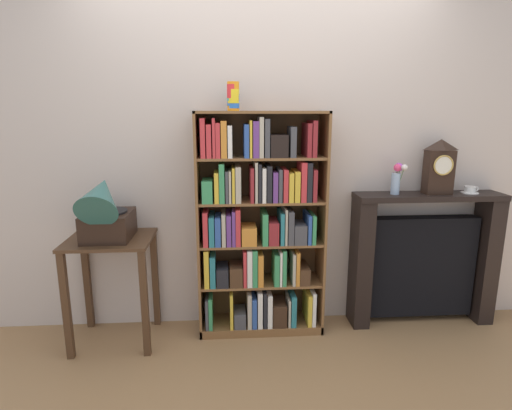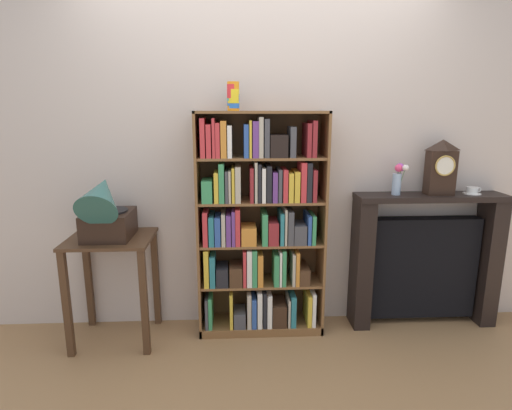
{
  "view_description": "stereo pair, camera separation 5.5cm",
  "coord_description": "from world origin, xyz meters",
  "px_view_note": "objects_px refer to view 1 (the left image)",
  "views": [
    {
      "loc": [
        -0.23,
        -2.71,
        1.6
      ],
      "look_at": [
        -0.04,
        0.12,
        0.95
      ],
      "focal_mm": 29.1,
      "sensor_mm": 36.0,
      "label": 1
    },
    {
      "loc": [
        -0.18,
        -2.71,
        1.6
      ],
      "look_at": [
        -0.04,
        0.12,
        0.95
      ],
      "focal_mm": 29.1,
      "sensor_mm": 36.0,
      "label": 2
    }
  ],
  "objects_px": {
    "fireplace_mantel": "(422,259)",
    "teacup_with_saucer": "(470,190)",
    "cup_stack": "(233,96)",
    "mantel_clock": "(439,167)",
    "side_table_left": "(112,265)",
    "gramophone": "(105,210)",
    "flower_vase": "(397,176)",
    "bookshelf": "(259,230)"
  },
  "relations": [
    {
      "from": "mantel_clock",
      "to": "teacup_with_saucer",
      "type": "relative_size",
      "value": 3.05
    },
    {
      "from": "fireplace_mantel",
      "to": "side_table_left",
      "type": "bearing_deg",
      "value": -176.51
    },
    {
      "from": "bookshelf",
      "to": "cup_stack",
      "type": "distance_m",
      "value": 0.94
    },
    {
      "from": "flower_vase",
      "to": "fireplace_mantel",
      "type": "bearing_deg",
      "value": 4.38
    },
    {
      "from": "gramophone",
      "to": "flower_vase",
      "type": "xyz_separation_m",
      "value": [
        2.02,
        0.18,
        0.17
      ]
    },
    {
      "from": "side_table_left",
      "to": "cup_stack",
      "type": "bearing_deg",
      "value": 7.13
    },
    {
      "from": "bookshelf",
      "to": "mantel_clock",
      "type": "distance_m",
      "value": 1.37
    },
    {
      "from": "bookshelf",
      "to": "mantel_clock",
      "type": "height_order",
      "value": "bookshelf"
    },
    {
      "from": "mantel_clock",
      "to": "gramophone",
      "type": "bearing_deg",
      "value": -175.65
    },
    {
      "from": "bookshelf",
      "to": "side_table_left",
      "type": "xyz_separation_m",
      "value": [
        -1.02,
        -0.09,
        -0.21
      ]
    },
    {
      "from": "mantel_clock",
      "to": "teacup_with_saucer",
      "type": "xyz_separation_m",
      "value": [
        0.25,
        0.0,
        -0.17
      ]
    },
    {
      "from": "bookshelf",
      "to": "flower_vase",
      "type": "xyz_separation_m",
      "value": [
        0.99,
        0.03,
        0.37
      ]
    },
    {
      "from": "mantel_clock",
      "to": "side_table_left",
      "type": "bearing_deg",
      "value": -177.14
    },
    {
      "from": "cup_stack",
      "to": "mantel_clock",
      "type": "xyz_separation_m",
      "value": [
        1.47,
        0.01,
        -0.49
      ]
    },
    {
      "from": "gramophone",
      "to": "flower_vase",
      "type": "relative_size",
      "value": 2.28
    },
    {
      "from": "bookshelf",
      "to": "fireplace_mantel",
      "type": "relative_size",
      "value": 1.47
    },
    {
      "from": "cup_stack",
      "to": "flower_vase",
      "type": "relative_size",
      "value": 0.84
    },
    {
      "from": "teacup_with_saucer",
      "to": "cup_stack",
      "type": "bearing_deg",
      "value": -179.59
    },
    {
      "from": "side_table_left",
      "to": "mantel_clock",
      "type": "height_order",
      "value": "mantel_clock"
    },
    {
      "from": "cup_stack",
      "to": "teacup_with_saucer",
      "type": "xyz_separation_m",
      "value": [
        1.72,
        0.01,
        -0.66
      ]
    },
    {
      "from": "cup_stack",
      "to": "fireplace_mantel",
      "type": "relative_size",
      "value": 0.17
    },
    {
      "from": "bookshelf",
      "to": "mantel_clock",
      "type": "xyz_separation_m",
      "value": [
        1.3,
        0.03,
        0.44
      ]
    },
    {
      "from": "bookshelf",
      "to": "fireplace_mantel",
      "type": "distance_m",
      "value": 1.28
    },
    {
      "from": "bookshelf",
      "to": "teacup_with_saucer",
      "type": "height_order",
      "value": "bookshelf"
    },
    {
      "from": "flower_vase",
      "to": "bookshelf",
      "type": "bearing_deg",
      "value": -178.18
    },
    {
      "from": "side_table_left",
      "to": "flower_vase",
      "type": "distance_m",
      "value": 2.1
    },
    {
      "from": "fireplace_mantel",
      "to": "teacup_with_saucer",
      "type": "xyz_separation_m",
      "value": [
        0.3,
        -0.02,
        0.53
      ]
    },
    {
      "from": "fireplace_mantel",
      "to": "mantel_clock",
      "type": "xyz_separation_m",
      "value": [
        0.05,
        -0.02,
        0.71
      ]
    },
    {
      "from": "side_table_left",
      "to": "mantel_clock",
      "type": "bearing_deg",
      "value": 2.86
    },
    {
      "from": "bookshelf",
      "to": "side_table_left",
      "type": "height_order",
      "value": "bookshelf"
    },
    {
      "from": "fireplace_mantel",
      "to": "teacup_with_saucer",
      "type": "relative_size",
      "value": 8.43
    },
    {
      "from": "bookshelf",
      "to": "cup_stack",
      "type": "relative_size",
      "value": 8.5
    },
    {
      "from": "side_table_left",
      "to": "gramophone",
      "type": "bearing_deg",
      "value": -90.0
    },
    {
      "from": "bookshelf",
      "to": "fireplace_mantel",
      "type": "height_order",
      "value": "bookshelf"
    },
    {
      "from": "gramophone",
      "to": "flower_vase",
      "type": "distance_m",
      "value": 2.03
    },
    {
      "from": "flower_vase",
      "to": "teacup_with_saucer",
      "type": "height_order",
      "value": "flower_vase"
    },
    {
      "from": "bookshelf",
      "to": "side_table_left",
      "type": "bearing_deg",
      "value": -175.11
    },
    {
      "from": "mantel_clock",
      "to": "teacup_with_saucer",
      "type": "distance_m",
      "value": 0.31
    },
    {
      "from": "mantel_clock",
      "to": "flower_vase",
      "type": "bearing_deg",
      "value": 179.36
    },
    {
      "from": "cup_stack",
      "to": "mantel_clock",
      "type": "bearing_deg",
      "value": 0.38
    },
    {
      "from": "gramophone",
      "to": "fireplace_mantel",
      "type": "xyz_separation_m",
      "value": [
        2.27,
        0.2,
        -0.47
      ]
    },
    {
      "from": "bookshelf",
      "to": "teacup_with_saucer",
      "type": "distance_m",
      "value": 1.57
    }
  ]
}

